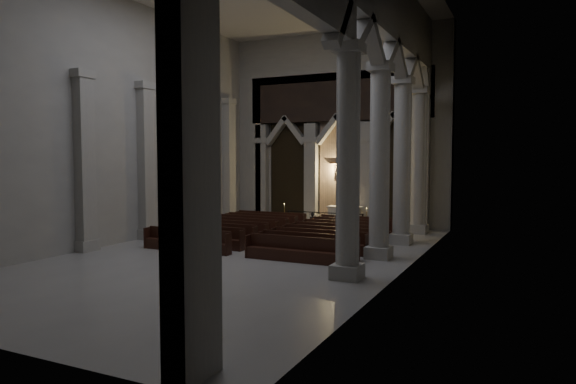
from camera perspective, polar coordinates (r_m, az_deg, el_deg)
The scene contains 11 objects.
room at distance 22.45m, azimuth -4.82°, elevation 12.59°, with size 24.00×24.10×12.00m.
sanctuary_wall at distance 32.76m, azimuth 5.54°, elevation 8.05°, with size 14.00×0.77×12.00m.
right_arcade at distance 21.57m, azimuth 10.14°, elevation 13.51°, with size 1.00×24.00×12.00m.
left_pilasters at distance 28.90m, azimuth -12.86°, elevation 3.18°, with size 0.60×13.00×8.03m.
sanctuary_step at distance 32.05m, azimuth 4.90°, elevation -3.56°, with size 8.50×2.60×0.15m, color #A09D95.
altar at distance 31.71m, azimuth 6.31°, elevation -2.54°, with size 2.10×0.84×1.06m.
altar_rail at distance 30.81m, azimuth 4.08°, elevation -2.81°, with size 4.84×0.09×0.95m.
candle_stand_left at distance 32.33m, azimuth -0.40°, elevation -2.98°, with size 0.22×0.22×1.32m.
candle_stand_right at distance 30.36m, azimuth 8.70°, elevation -3.50°, with size 0.21×0.21×1.26m.
pews at distance 25.51m, azimuth -0.80°, elevation -4.87°, with size 9.88×8.56×1.00m.
worshipper at distance 28.51m, azimuth 2.73°, elevation -3.45°, with size 0.42×0.28×1.15m, color black.
Camera 1 is at (11.20, -19.15, 4.15)m, focal length 32.00 mm.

